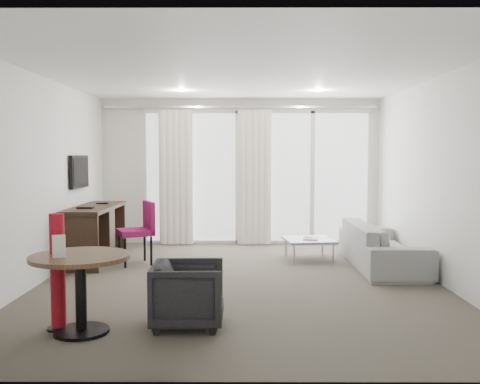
{
  "coord_description": "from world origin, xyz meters",
  "views": [
    {
      "loc": [
        0.02,
        -6.68,
        1.61
      ],
      "look_at": [
        0.0,
        0.6,
        1.1
      ],
      "focal_mm": 40.0,
      "sensor_mm": 36.0,
      "label": 1
    }
  ],
  "objects_px": {
    "red_lamp": "(58,272)",
    "tub_armchair": "(188,294)",
    "coffee_table": "(309,249)",
    "desk": "(96,234)",
    "rattan_chair_b": "(350,214)",
    "sofa": "(382,245)",
    "round_table": "(81,294)",
    "desk_chair": "(135,233)",
    "rattan_chair_a": "(302,215)"
  },
  "relations": [
    {
      "from": "desk",
      "to": "tub_armchair",
      "type": "relative_size",
      "value": 2.65
    },
    {
      "from": "sofa",
      "to": "rattan_chair_a",
      "type": "bearing_deg",
      "value": 14.83
    },
    {
      "from": "red_lamp",
      "to": "rattan_chair_a",
      "type": "relative_size",
      "value": 1.32
    },
    {
      "from": "tub_armchair",
      "to": "rattan_chair_a",
      "type": "bearing_deg",
      "value": -18.19
    },
    {
      "from": "coffee_table",
      "to": "desk",
      "type": "bearing_deg",
      "value": -178.16
    },
    {
      "from": "desk_chair",
      "to": "rattan_chair_b",
      "type": "relative_size",
      "value": 1.1
    },
    {
      "from": "round_table",
      "to": "rattan_chair_b",
      "type": "xyz_separation_m",
      "value": [
        3.63,
        5.97,
        0.06
      ]
    },
    {
      "from": "round_table",
      "to": "coffee_table",
      "type": "height_order",
      "value": "round_table"
    },
    {
      "from": "rattan_chair_a",
      "to": "desk",
      "type": "bearing_deg",
      "value": -162.35
    },
    {
      "from": "round_table",
      "to": "coffee_table",
      "type": "xyz_separation_m",
      "value": [
        2.48,
        3.38,
        -0.2
      ]
    },
    {
      "from": "desk",
      "to": "red_lamp",
      "type": "bearing_deg",
      "value": -80.61
    },
    {
      "from": "sofa",
      "to": "rattan_chair_b",
      "type": "distance_m",
      "value": 3.13
    },
    {
      "from": "red_lamp",
      "to": "rattan_chair_a",
      "type": "xyz_separation_m",
      "value": [
        2.9,
        5.77,
        -0.13
      ]
    },
    {
      "from": "desk_chair",
      "to": "tub_armchair",
      "type": "xyz_separation_m",
      "value": [
        1.07,
        -2.84,
        -0.16
      ]
    },
    {
      "from": "red_lamp",
      "to": "sofa",
      "type": "bearing_deg",
      "value": 36.71
    },
    {
      "from": "coffee_table",
      "to": "sofa",
      "type": "height_order",
      "value": "sofa"
    },
    {
      "from": "desk_chair",
      "to": "rattan_chair_a",
      "type": "distance_m",
      "value": 3.96
    },
    {
      "from": "coffee_table",
      "to": "rattan_chair_a",
      "type": "relative_size",
      "value": 0.88
    },
    {
      "from": "desk",
      "to": "rattan_chair_b",
      "type": "bearing_deg",
      "value": 31.52
    },
    {
      "from": "round_table",
      "to": "rattan_chair_a",
      "type": "bearing_deg",
      "value": 65.56
    },
    {
      "from": "desk_chair",
      "to": "red_lamp",
      "type": "height_order",
      "value": "red_lamp"
    },
    {
      "from": "desk_chair",
      "to": "sofa",
      "type": "relative_size",
      "value": 0.43
    },
    {
      "from": "round_table",
      "to": "tub_armchair",
      "type": "distance_m",
      "value": 0.97
    },
    {
      "from": "red_lamp",
      "to": "tub_armchair",
      "type": "xyz_separation_m",
      "value": [
        1.19,
        0.1,
        -0.23
      ]
    },
    {
      "from": "round_table",
      "to": "red_lamp",
      "type": "relative_size",
      "value": 0.83
    },
    {
      "from": "desk_chair",
      "to": "desk",
      "type": "bearing_deg",
      "value": 134.87
    },
    {
      "from": "tub_armchair",
      "to": "coffee_table",
      "type": "height_order",
      "value": "tub_armchair"
    },
    {
      "from": "tub_armchair",
      "to": "red_lamp",
      "type": "bearing_deg",
      "value": 93.61
    },
    {
      "from": "desk_chair",
      "to": "rattan_chair_b",
      "type": "bearing_deg",
      "value": 13.4
    },
    {
      "from": "desk",
      "to": "desk_chair",
      "type": "bearing_deg",
      "value": -20.44
    },
    {
      "from": "sofa",
      "to": "rattan_chair_a",
      "type": "xyz_separation_m",
      "value": [
        -0.8,
        3.01,
        0.09
      ]
    },
    {
      "from": "round_table",
      "to": "rattan_chair_a",
      "type": "relative_size",
      "value": 1.1
    },
    {
      "from": "desk_chair",
      "to": "red_lamp",
      "type": "bearing_deg",
      "value": -117.01
    },
    {
      "from": "coffee_table",
      "to": "rattan_chair_b",
      "type": "xyz_separation_m",
      "value": [
        1.15,
        2.59,
        0.26
      ]
    },
    {
      "from": "rattan_chair_b",
      "to": "rattan_chair_a",
      "type": "bearing_deg",
      "value": 162.46
    },
    {
      "from": "tub_armchair",
      "to": "rattan_chair_a",
      "type": "relative_size",
      "value": 0.82
    },
    {
      "from": "red_lamp",
      "to": "rattan_chair_a",
      "type": "height_order",
      "value": "red_lamp"
    },
    {
      "from": "round_table",
      "to": "desk_chair",
      "type": "bearing_deg",
      "value": 92.21
    },
    {
      "from": "desk_chair",
      "to": "round_table",
      "type": "relative_size",
      "value": 1.04
    },
    {
      "from": "round_table",
      "to": "tub_armchair",
      "type": "relative_size",
      "value": 1.33
    },
    {
      "from": "sofa",
      "to": "tub_armchair",
      "type": "bearing_deg",
      "value": 136.57
    },
    {
      "from": "tub_armchair",
      "to": "rattan_chair_b",
      "type": "relative_size",
      "value": 0.8
    },
    {
      "from": "rattan_chair_a",
      "to": "round_table",
      "type": "bearing_deg",
      "value": -133.77
    },
    {
      "from": "red_lamp",
      "to": "tub_armchair",
      "type": "distance_m",
      "value": 1.21
    },
    {
      "from": "desk",
      "to": "round_table",
      "type": "relative_size",
      "value": 1.99
    },
    {
      "from": "round_table",
      "to": "sofa",
      "type": "relative_size",
      "value": 0.41
    },
    {
      "from": "desk_chair",
      "to": "rattan_chair_b",
      "type": "distance_m",
      "value": 4.76
    },
    {
      "from": "tub_armchair",
      "to": "coffee_table",
      "type": "bearing_deg",
      "value": -27.02
    },
    {
      "from": "desk",
      "to": "coffee_table",
      "type": "xyz_separation_m",
      "value": [
        3.24,
        0.1,
        -0.25
      ]
    },
    {
      "from": "rattan_chair_b",
      "to": "tub_armchair",
      "type": "bearing_deg",
      "value": -139.13
    }
  ]
}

